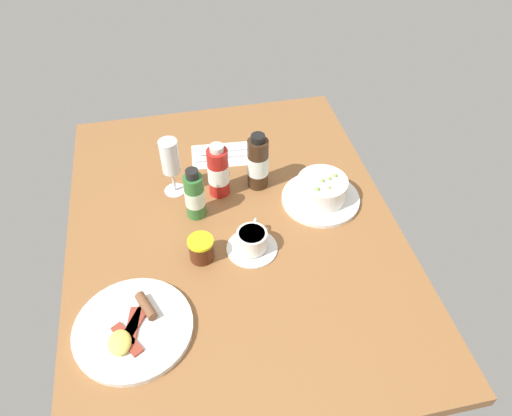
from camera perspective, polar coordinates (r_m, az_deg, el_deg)
name	(u,v)px	position (r cm, az deg, el deg)	size (l,w,h in cm)	color
ground_plane	(234,231)	(126.90, -2.64, -2.70)	(110.00, 84.00, 3.00)	brown
porridge_bowl	(321,191)	(131.37, 7.68, 1.98)	(21.12, 21.12, 8.03)	white
cutlery_setting	(222,155)	(147.46, -4.05, 6.27)	(12.77, 19.55, 0.90)	white
coffee_cup	(252,241)	(118.85, -0.47, -3.94)	(12.70, 12.70, 5.80)	white
wine_glass	(170,159)	(130.08, -10.03, 5.64)	(5.87, 5.87, 16.97)	white
jam_jar	(201,249)	(117.41, -6.44, -4.77)	(6.24, 6.24, 6.20)	#4D2210
sauce_bottle_brown	(258,163)	(132.29, 0.22, 5.31)	(5.84, 5.84, 16.99)	#382314
sauce_bottle_red	(218,172)	(130.50, -4.44, 4.28)	(5.79, 5.79, 16.03)	#B21E19
sauce_bottle_green	(195,195)	(125.19, -7.21, 1.48)	(5.15, 5.15, 15.07)	#337233
breakfast_plate	(133,329)	(109.79, -14.24, -13.55)	(25.62, 25.62, 3.70)	white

